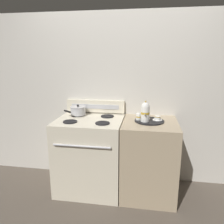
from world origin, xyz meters
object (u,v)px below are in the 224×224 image
Objects in this scene: saucepan at (78,111)px; teacup_right at (158,118)px; serving_tray at (149,121)px; teacup_left at (146,117)px; creamer_jug at (138,117)px; teapot at (145,112)px; stove at (90,154)px.

saucepan is 1.00m from teacup_right.
serving_tray is at bearing -8.22° from saucepan.
teacup_left is 0.15m from teacup_right.
teacup_left is 0.11m from creamer_jug.
saucepan is at bearing 174.03° from teacup_right.
teacup_right is (0.14, 0.08, -0.09)m from teapot.
teapot is (-0.05, -0.05, 0.12)m from serving_tray.
serving_tray is (0.71, 0.02, 0.46)m from stove.
serving_tray is at bearing -164.32° from teacup_right.
teapot is at bearing -34.86° from creamer_jug.
saucepan reaches higher than serving_tray.
teapot is 0.15m from teacup_left.
saucepan is at bearing 170.52° from creamer_jug.
teapot reaches higher than teacup_left.
serving_tray reaches higher than stove.
stove is 0.58m from saucepan.
teacup_right is at bearing 6.61° from creamer_jug.
saucepan reaches higher than teacup_right.
creamer_jug is (0.59, 0.02, 0.51)m from stove.
stove is at bearing -38.16° from saucepan.
saucepan is (-0.19, 0.15, 0.52)m from stove.
saucepan is 0.79m from creamer_jug.
teacup_right is at bearing 3.32° from stove.
teacup_right is (0.14, -0.05, 0.00)m from teacup_left.
teacup_right is 0.22m from creamer_jug.
stove is 0.88m from teapot.
teacup_left is 1.46× the size of creamer_jug.
creamer_jug is (-0.13, 0.00, 0.05)m from serving_tray.
teacup_left is (0.86, -0.06, -0.03)m from saucepan.
serving_tray is 0.14m from teapot.
teacup_left is at bearing 7.95° from stove.
stove is 12.01× the size of creamer_jug.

